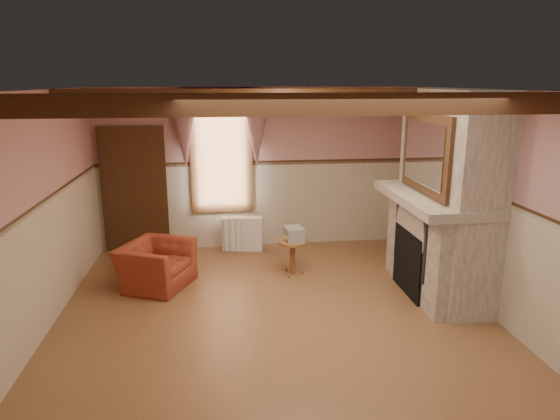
{
  "coord_description": "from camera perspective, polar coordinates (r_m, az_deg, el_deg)",
  "views": [
    {
      "loc": [
        -0.64,
        -5.66,
        2.91
      ],
      "look_at": [
        0.15,
        0.8,
        1.21
      ],
      "focal_mm": 32.0,
      "sensor_mm": 36.0,
      "label": 1
    }
  ],
  "objects": [
    {
      "name": "floor",
      "position": [
        6.4,
        -0.51,
        -12.41
      ],
      "size": [
        5.5,
        6.0,
        0.01
      ],
      "primitive_type": "cube",
      "color": "brown",
      "rests_on": "ground"
    },
    {
      "name": "ceiling",
      "position": [
        5.7,
        -0.57,
        13.53
      ],
      "size": [
        5.5,
        6.0,
        0.01
      ],
      "primitive_type": "cube",
      "color": "silver",
      "rests_on": "wall_back"
    },
    {
      "name": "wall_back",
      "position": [
        8.82,
        -2.76,
        4.76
      ],
      "size": [
        5.5,
        0.02,
        2.8
      ],
      "primitive_type": "cube",
      "color": "#AF7A79",
      "rests_on": "floor"
    },
    {
      "name": "wall_front",
      "position": [
        3.13,
        5.92,
        -14.33
      ],
      "size": [
        5.5,
        0.02,
        2.8
      ],
      "primitive_type": "cube",
      "color": "#AF7A79",
      "rests_on": "floor"
    },
    {
      "name": "wall_left",
      "position": [
        6.23,
        -26.57,
        -0.98
      ],
      "size": [
        0.02,
        6.0,
        2.8
      ],
      "primitive_type": "cube",
      "color": "#AF7A79",
      "rests_on": "floor"
    },
    {
      "name": "wall_right",
      "position": [
        6.77,
        23.26,
        0.54
      ],
      "size": [
        0.02,
        6.0,
        2.8
      ],
      "primitive_type": "cube",
      "color": "#AF7A79",
      "rests_on": "floor"
    },
    {
      "name": "wainscot",
      "position": [
        6.09,
        -0.53,
        -6.12
      ],
      "size": [
        5.5,
        6.0,
        1.5
      ],
      "primitive_type": null,
      "color": "#BCAF98",
      "rests_on": "floor"
    },
    {
      "name": "chair_rail",
      "position": [
        5.87,
        -0.54,
        0.74
      ],
      "size": [
        5.5,
        6.0,
        0.08
      ],
      "primitive_type": null,
      "color": "black",
      "rests_on": "wainscot"
    },
    {
      "name": "firebox",
      "position": [
        7.23,
        14.95,
        -5.78
      ],
      "size": [
        0.2,
        0.95,
        0.9
      ],
      "primitive_type": "cube",
      "color": "black",
      "rests_on": "floor"
    },
    {
      "name": "armchair",
      "position": [
        7.46,
        -13.98,
        -6.12
      ],
      "size": [
        1.19,
        1.25,
        0.64
      ],
      "primitive_type": "imported",
      "rotation": [
        0.0,
        0.0,
        1.15
      ],
      "color": "maroon",
      "rests_on": "floor"
    },
    {
      "name": "side_table",
      "position": [
        7.67,
        1.45,
        -5.45
      ],
      "size": [
        0.49,
        0.49,
        0.55
      ],
      "primitive_type": "cylinder",
      "rotation": [
        0.0,
        0.0,
        0.03
      ],
      "color": "brown",
      "rests_on": "floor"
    },
    {
      "name": "book_stack",
      "position": [
        7.57,
        1.61,
        -2.73
      ],
      "size": [
        0.3,
        0.35,
        0.2
      ],
      "primitive_type": "cube",
      "rotation": [
        0.0,
        0.0,
        0.12
      ],
      "color": "#B7AD8C",
      "rests_on": "side_table"
    },
    {
      "name": "radiator",
      "position": [
        8.77,
        -4.34,
        -2.72
      ],
      "size": [
        0.72,
        0.28,
        0.6
      ],
      "primitive_type": "cube",
      "rotation": [
        0.0,
        0.0,
        -0.14
      ],
      "color": "white",
      "rests_on": "floor"
    },
    {
      "name": "bowl",
      "position": [
        7.0,
        17.51,
        1.98
      ],
      "size": [
        0.31,
        0.31,
        0.08
      ],
      "primitive_type": "imported",
      "color": "brown",
      "rests_on": "mantel"
    },
    {
      "name": "mantel_clock",
      "position": [
        7.58,
        15.53,
        3.53
      ],
      "size": [
        0.14,
        0.24,
        0.2
      ],
      "primitive_type": "cube",
      "color": "black",
      "rests_on": "mantel"
    },
    {
      "name": "oil_lamp",
      "position": [
        7.21,
        16.74,
        3.23
      ],
      "size": [
        0.11,
        0.11,
        0.28
      ],
      "primitive_type": "cylinder",
      "color": "gold",
      "rests_on": "mantel"
    },
    {
      "name": "candle_red",
      "position": [
        6.4,
        20.01,
        1.01
      ],
      "size": [
        0.06,
        0.06,
        0.16
      ],
      "primitive_type": "cylinder",
      "color": "maroon",
      "rests_on": "mantel"
    },
    {
      "name": "jar_yellow",
      "position": [
        6.57,
        19.24,
        1.24
      ],
      "size": [
        0.06,
        0.06,
        0.12
      ],
      "primitive_type": "cylinder",
      "color": "gold",
      "rests_on": "mantel"
    },
    {
      "name": "fireplace",
      "position": [
        7.14,
        18.62,
        1.64
      ],
      "size": [
        0.85,
        2.0,
        2.8
      ],
      "primitive_type": "cube",
      "color": "gray",
      "rests_on": "floor"
    },
    {
      "name": "mantel",
      "position": [
        7.07,
        17.28,
        1.3
      ],
      "size": [
        1.05,
        2.05,
        0.12
      ],
      "primitive_type": "cube",
      "color": "gray",
      "rests_on": "fireplace"
    },
    {
      "name": "overmantel_mirror",
      "position": [
        6.89,
        16.25,
        6.21
      ],
      "size": [
        0.06,
        1.44,
        1.04
      ],
      "primitive_type": "cube",
      "color": "silver",
      "rests_on": "fireplace"
    },
    {
      "name": "door",
      "position": [
        8.92,
        -16.29,
        2.01
      ],
      "size": [
        1.1,
        0.1,
        2.1
      ],
      "primitive_type": "cube",
      "color": "black",
      "rests_on": "floor"
    },
    {
      "name": "window",
      "position": [
        8.72,
        -6.73,
        6.24
      ],
      "size": [
        1.06,
        0.08,
        2.02
      ],
      "primitive_type": "cube",
      "color": "white",
      "rests_on": "wall_back"
    },
    {
      "name": "window_drapes",
      "position": [
        8.57,
        -6.84,
        10.12
      ],
      "size": [
        1.3,
        0.14,
        1.4
      ],
      "primitive_type": "cube",
      "color": "gray",
      "rests_on": "wall_back"
    },
    {
      "name": "ceiling_beam_front",
      "position": [
        4.51,
        1.19,
        11.96
      ],
      "size": [
        5.5,
        0.18,
        0.2
      ],
      "primitive_type": "cube",
      "color": "black",
      "rests_on": "ceiling"
    },
    {
      "name": "ceiling_beam_back",
      "position": [
        6.9,
        -1.73,
        12.89
      ],
      "size": [
        5.5,
        0.18,
        0.2
      ],
      "primitive_type": "cube",
      "color": "black",
      "rests_on": "ceiling"
    }
  ]
}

